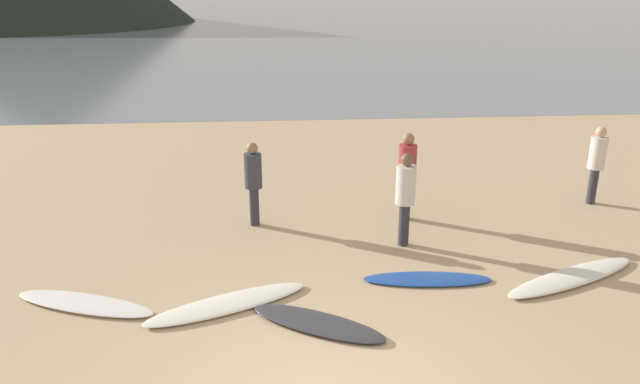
{
  "coord_description": "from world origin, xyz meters",
  "views": [
    {
      "loc": [
        -0.46,
        -5.3,
        4.46
      ],
      "look_at": [
        0.38,
        5.46,
        0.6
      ],
      "focal_mm": 34.22,
      "sensor_mm": 36.0,
      "label": 1
    }
  ],
  "objects_px": {
    "surfboard_3": "(427,279)",
    "surfboard_2": "(318,323)",
    "person_1": "(597,159)",
    "person_2": "(405,192)",
    "person_3": "(253,177)",
    "surfboard_4": "(572,277)",
    "surfboard_1": "(227,304)",
    "surfboard_0": "(85,303)",
    "person_0": "(407,169)"
  },
  "relations": [
    {
      "from": "surfboard_0",
      "to": "surfboard_4",
      "type": "distance_m",
      "value": 7.31
    },
    {
      "from": "surfboard_2",
      "to": "person_1",
      "type": "xyz_separation_m",
      "value": [
        5.97,
        4.24,
        0.91
      ]
    },
    {
      "from": "surfboard_4",
      "to": "person_2",
      "type": "relative_size",
      "value": 1.61
    },
    {
      "from": "surfboard_0",
      "to": "person_1",
      "type": "distance_m",
      "value": 9.91
    },
    {
      "from": "person_0",
      "to": "person_3",
      "type": "height_order",
      "value": "person_0"
    },
    {
      "from": "surfboard_1",
      "to": "person_0",
      "type": "bearing_deg",
      "value": 19.68
    },
    {
      "from": "person_2",
      "to": "surfboard_3",
      "type": "bearing_deg",
      "value": -160.2
    },
    {
      "from": "surfboard_3",
      "to": "person_1",
      "type": "bearing_deg",
      "value": 41.01
    },
    {
      "from": "surfboard_3",
      "to": "person_1",
      "type": "height_order",
      "value": "person_1"
    },
    {
      "from": "person_3",
      "to": "surfboard_2",
      "type": "bearing_deg",
      "value": -154.13
    },
    {
      "from": "person_1",
      "to": "person_3",
      "type": "distance_m",
      "value": 6.92
    },
    {
      "from": "surfboard_0",
      "to": "person_0",
      "type": "distance_m",
      "value": 6.07
    },
    {
      "from": "surfboard_0",
      "to": "person_0",
      "type": "relative_size",
      "value": 1.29
    },
    {
      "from": "surfboard_0",
      "to": "surfboard_3",
      "type": "distance_m",
      "value": 5.07
    },
    {
      "from": "person_2",
      "to": "surfboard_4",
      "type": "bearing_deg",
      "value": -106.69
    },
    {
      "from": "surfboard_4",
      "to": "person_2",
      "type": "height_order",
      "value": "person_2"
    },
    {
      "from": "surfboard_1",
      "to": "person_1",
      "type": "distance_m",
      "value": 8.13
    },
    {
      "from": "surfboard_3",
      "to": "person_1",
      "type": "xyz_separation_m",
      "value": [
        4.19,
        3.09,
        0.92
      ]
    },
    {
      "from": "surfboard_3",
      "to": "surfboard_4",
      "type": "distance_m",
      "value": 2.25
    },
    {
      "from": "person_1",
      "to": "surfboard_3",
      "type": "bearing_deg",
      "value": 58.42
    },
    {
      "from": "person_1",
      "to": "person_3",
      "type": "height_order",
      "value": "person_1"
    },
    {
      "from": "person_2",
      "to": "person_3",
      "type": "xyz_separation_m",
      "value": [
        -2.6,
        1.11,
        -0.03
      ]
    },
    {
      "from": "person_2",
      "to": "person_3",
      "type": "relative_size",
      "value": 1.04
    },
    {
      "from": "surfboard_3",
      "to": "person_1",
      "type": "relative_size",
      "value": 1.22
    },
    {
      "from": "surfboard_0",
      "to": "person_3",
      "type": "bearing_deg",
      "value": 70.79
    },
    {
      "from": "surfboard_3",
      "to": "person_3",
      "type": "xyz_separation_m",
      "value": [
        -2.7,
        2.47,
        0.91
      ]
    },
    {
      "from": "surfboard_2",
      "to": "person_0",
      "type": "height_order",
      "value": "person_0"
    },
    {
      "from": "surfboard_0",
      "to": "surfboard_1",
      "type": "relative_size",
      "value": 0.9
    },
    {
      "from": "surfboard_0",
      "to": "surfboard_4",
      "type": "xyz_separation_m",
      "value": [
        7.31,
        0.23,
        0.0
      ]
    },
    {
      "from": "person_0",
      "to": "surfboard_4",
      "type": "bearing_deg",
      "value": -89.19
    },
    {
      "from": "person_0",
      "to": "person_3",
      "type": "distance_m",
      "value": 2.89
    },
    {
      "from": "surfboard_4",
      "to": "person_1",
      "type": "bearing_deg",
      "value": 34.63
    },
    {
      "from": "surfboard_0",
      "to": "person_0",
      "type": "xyz_separation_m",
      "value": [
        5.24,
        2.91,
        0.96
      ]
    },
    {
      "from": "person_1",
      "to": "person_3",
      "type": "relative_size",
      "value": 1.01
    },
    {
      "from": "person_3",
      "to": "person_2",
      "type": "bearing_deg",
      "value": -101.51
    },
    {
      "from": "surfboard_1",
      "to": "surfboard_4",
      "type": "xyz_separation_m",
      "value": [
        5.27,
        0.4,
        0.0
      ]
    },
    {
      "from": "surfboard_3",
      "to": "surfboard_2",
      "type": "bearing_deg",
      "value": -142.55
    },
    {
      "from": "surfboard_1",
      "to": "surfboard_2",
      "type": "height_order",
      "value": "surfboard_2"
    },
    {
      "from": "surfboard_1",
      "to": "person_3",
      "type": "relative_size",
      "value": 1.52
    },
    {
      "from": "surfboard_2",
      "to": "surfboard_1",
      "type": "bearing_deg",
      "value": -175.93
    },
    {
      "from": "surfboard_0",
      "to": "surfboard_2",
      "type": "height_order",
      "value": "surfboard_2"
    },
    {
      "from": "person_0",
      "to": "surfboard_0",
      "type": "bearing_deg",
      "value": 172.2
    },
    {
      "from": "surfboard_1",
      "to": "person_2",
      "type": "bearing_deg",
      "value": 8.69
    },
    {
      "from": "surfboard_0",
      "to": "person_2",
      "type": "height_order",
      "value": "person_2"
    },
    {
      "from": "surfboard_2",
      "to": "surfboard_0",
      "type": "bearing_deg",
      "value": -163.12
    },
    {
      "from": "surfboard_2",
      "to": "surfboard_3",
      "type": "relative_size",
      "value": 0.98
    },
    {
      "from": "person_1",
      "to": "surfboard_1",
      "type": "bearing_deg",
      "value": 48.71
    },
    {
      "from": "surfboard_4",
      "to": "person_1",
      "type": "distance_m",
      "value": 3.87
    },
    {
      "from": "surfboard_0",
      "to": "surfboard_3",
      "type": "bearing_deg",
      "value": 24.68
    },
    {
      "from": "surfboard_2",
      "to": "person_1",
      "type": "distance_m",
      "value": 7.38
    }
  ]
}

